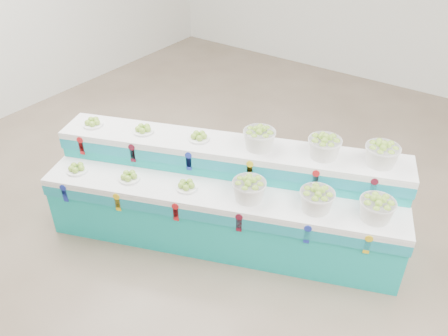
% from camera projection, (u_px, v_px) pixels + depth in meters
% --- Properties ---
extents(ground, '(10.00, 10.00, 0.00)m').
position_uv_depth(ground, '(268.00, 256.00, 4.74)').
color(ground, brown).
rests_on(ground, ground).
extents(display_stand, '(3.74, 2.17, 1.02)m').
position_uv_depth(display_stand, '(224.00, 196.00, 4.75)').
color(display_stand, '#15B3AE').
rests_on(display_stand, ground).
extents(plate_lower_left, '(0.28, 0.28, 0.09)m').
position_uv_depth(plate_lower_left, '(77.00, 168.00, 4.73)').
color(plate_lower_left, white).
rests_on(plate_lower_left, display_stand).
extents(plate_lower_mid, '(0.28, 0.28, 0.09)m').
position_uv_depth(plate_lower_mid, '(129.00, 176.00, 4.61)').
color(plate_lower_mid, white).
rests_on(plate_lower_mid, display_stand).
extents(plate_lower_right, '(0.28, 0.28, 0.09)m').
position_uv_depth(plate_lower_right, '(187.00, 185.00, 4.49)').
color(plate_lower_right, white).
rests_on(plate_lower_right, display_stand).
extents(basket_lower_left, '(0.42, 0.42, 0.23)m').
position_uv_depth(basket_lower_left, '(249.00, 189.00, 4.32)').
color(basket_lower_left, silver).
rests_on(basket_lower_left, display_stand).
extents(basket_lower_mid, '(0.42, 0.42, 0.23)m').
position_uv_depth(basket_lower_mid, '(317.00, 199.00, 4.19)').
color(basket_lower_mid, silver).
rests_on(basket_lower_mid, display_stand).
extents(basket_lower_right, '(0.42, 0.42, 0.23)m').
position_uv_depth(basket_lower_right, '(377.00, 208.00, 4.08)').
color(basket_lower_right, silver).
rests_on(basket_lower_right, display_stand).
extents(plate_upper_left, '(0.28, 0.28, 0.09)m').
position_uv_depth(plate_upper_left, '(93.00, 122.00, 4.92)').
color(plate_upper_left, white).
rests_on(plate_upper_left, display_stand).
extents(plate_upper_mid, '(0.28, 0.28, 0.09)m').
position_uv_depth(plate_upper_mid, '(143.00, 129.00, 4.80)').
color(plate_upper_mid, white).
rests_on(plate_upper_mid, display_stand).
extents(plate_upper_right, '(0.28, 0.28, 0.09)m').
position_uv_depth(plate_upper_right, '(199.00, 136.00, 4.68)').
color(plate_upper_right, white).
rests_on(plate_upper_right, display_stand).
extents(basket_upper_left, '(0.42, 0.42, 0.23)m').
position_uv_depth(basket_upper_left, '(259.00, 138.00, 4.51)').
color(basket_upper_left, silver).
rests_on(basket_upper_left, display_stand).
extents(basket_upper_mid, '(0.42, 0.42, 0.23)m').
position_uv_depth(basket_upper_mid, '(324.00, 146.00, 4.38)').
color(basket_upper_mid, silver).
rests_on(basket_upper_mid, display_stand).
extents(basket_upper_right, '(0.42, 0.42, 0.23)m').
position_uv_depth(basket_upper_right, '(382.00, 154.00, 4.27)').
color(basket_upper_right, silver).
rests_on(basket_upper_right, display_stand).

